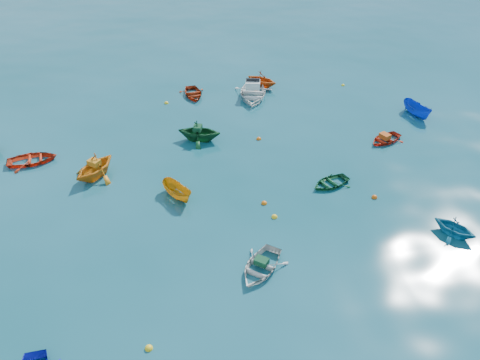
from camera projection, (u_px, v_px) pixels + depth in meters
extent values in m
plane|color=#0B4750|center=(255.00, 239.00, 25.05)|extent=(160.00, 160.00, 0.00)
imported|color=silver|center=(260.00, 269.00, 23.19)|extent=(3.59, 3.75, 0.63)
imported|color=orange|center=(96.00, 176.00, 29.91)|extent=(4.12, 4.21, 1.68)
imported|color=orange|center=(178.00, 197.00, 28.10)|extent=(2.18, 2.71, 1.00)
imported|color=#124F29|center=(330.00, 185.00, 29.14)|extent=(3.06, 2.65, 0.53)
imported|color=#177394|center=(452.00, 234.00, 25.35)|extent=(2.92, 2.99, 1.19)
imported|color=red|center=(33.00, 162.00, 31.27)|extent=(3.48, 2.71, 0.66)
imported|color=#114C22|center=(200.00, 140.00, 33.70)|extent=(3.71, 3.44, 1.60)
imported|color=red|center=(385.00, 141.00, 33.58)|extent=(3.23, 2.89, 0.55)
imported|color=#0E36B8|center=(416.00, 115.00, 36.90)|extent=(1.73, 3.09, 1.13)
imported|color=#A02B0D|center=(193.00, 96.00, 39.88)|extent=(2.45, 3.21, 0.62)
imported|color=#D15513|center=(261.00, 87.00, 41.47)|extent=(3.79, 3.78, 1.51)
imported|color=silver|center=(253.00, 97.00, 39.71)|extent=(4.23, 5.23, 1.56)
cube|color=#114727|center=(262.00, 261.00, 22.99)|extent=(0.82, 0.79, 0.32)
cube|color=orange|center=(94.00, 163.00, 29.36)|extent=(0.91, 0.87, 0.35)
cube|color=#104021|center=(198.00, 128.00, 33.15)|extent=(0.75, 0.87, 0.36)
cube|color=#C84D14|center=(385.00, 136.00, 33.27)|extent=(0.80, 0.88, 0.34)
sphere|color=yellow|center=(149.00, 349.00, 19.48)|extent=(0.34, 0.34, 0.34)
sphere|color=orange|center=(264.00, 204.00, 27.56)|extent=(0.35, 0.35, 0.35)
sphere|color=orange|center=(90.00, 176.00, 29.93)|extent=(0.37, 0.37, 0.37)
sphere|color=yellow|center=(274.00, 217.00, 26.53)|extent=(0.36, 0.36, 0.36)
sphere|color=#D1510B|center=(374.00, 198.00, 28.04)|extent=(0.36, 0.36, 0.36)
sphere|color=yellow|center=(166.00, 103.00, 38.66)|extent=(0.35, 0.35, 0.35)
sphere|color=orange|center=(259.00, 139.00, 33.79)|extent=(0.36, 0.36, 0.36)
sphere|color=yellow|center=(343.00, 85.00, 41.66)|extent=(0.30, 0.30, 0.30)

